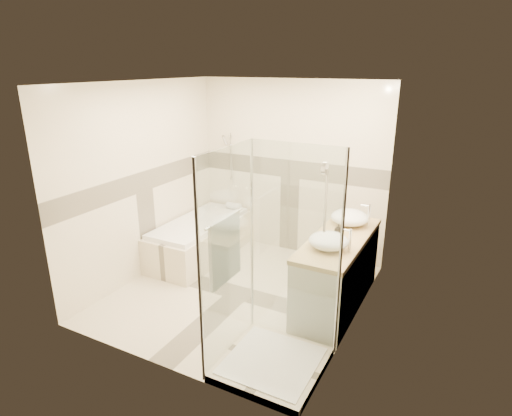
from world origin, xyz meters
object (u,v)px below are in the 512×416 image
at_px(shower_enclosure, 265,314).
at_px(vanity, 337,272).
at_px(vessel_sink_far, 328,241).
at_px(bathtub, 200,237).
at_px(amenity_bottle_a, 338,231).
at_px(amenity_bottle_b, 337,233).
at_px(vessel_sink_near, 350,217).

bearing_deg(shower_enclosure, vanity, 77.03).
bearing_deg(vessel_sink_far, bathtub, 162.12).
relative_size(vanity, amenity_bottle_a, 10.46).
bearing_deg(vanity, shower_enclosure, -102.97).
bearing_deg(bathtub, shower_enclosure, -41.10).
xyz_separation_m(vessel_sink_far, amenity_bottle_b, (0.00, 0.30, -0.02)).
height_order(bathtub, shower_enclosure, shower_enclosure).
relative_size(shower_enclosure, vessel_sink_near, 4.56).
xyz_separation_m(bathtub, amenity_bottle_a, (2.13, -0.35, 0.62)).
xyz_separation_m(vessel_sink_near, vessel_sink_far, (0.00, -0.79, -0.01)).
bearing_deg(vanity, amenity_bottle_a, 168.31).
height_order(vanity, vessel_sink_far, vessel_sink_far).
bearing_deg(amenity_bottle_a, vanity, -11.69).
xyz_separation_m(vessel_sink_near, amenity_bottle_b, (0.00, -0.49, -0.02)).
distance_m(vessel_sink_near, vessel_sink_far, 0.79).
bearing_deg(bathtub, amenity_bottle_a, -9.22).
distance_m(bathtub, amenity_bottle_b, 2.25).
relative_size(amenity_bottle_a, amenity_bottle_b, 1.15).
bearing_deg(bathtub, amenity_bottle_b, -10.37).
distance_m(vessel_sink_near, amenity_bottle_a, 0.45).
height_order(vanity, shower_enclosure, shower_enclosure).
relative_size(bathtub, vessel_sink_far, 4.09).
bearing_deg(amenity_bottle_a, bathtub, 170.78).
relative_size(vessel_sink_near, amenity_bottle_b, 3.32).
distance_m(vessel_sink_near, amenity_bottle_b, 0.49).
bearing_deg(vessel_sink_far, amenity_bottle_a, 90.00).
height_order(vessel_sink_far, amenity_bottle_a, vessel_sink_far).
xyz_separation_m(bathtub, vessel_sink_near, (2.13, 0.10, 0.63)).
relative_size(bathtub, amenity_bottle_a, 10.98).
bearing_deg(shower_enclosure, amenity_bottle_a, 77.92).
bearing_deg(amenity_bottle_b, vessel_sink_near, 90.00).
bearing_deg(vessel_sink_near, vessel_sink_far, -90.00).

